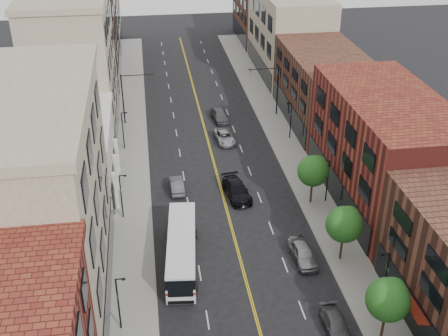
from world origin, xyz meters
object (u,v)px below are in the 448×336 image
car_parked_far (303,253)px  car_lane_a (237,190)px  car_lane_b (225,137)px  city_bus (182,248)px  car_lane_c (219,115)px  car_lane_behind (177,185)px  car_parked_mid (336,326)px

car_parked_far → car_lane_a: bearing=106.7°
car_lane_a → car_lane_b: car_lane_a is taller
car_lane_b → city_bus: bearing=-112.1°
car_lane_a → car_lane_c: bearing=79.4°
car_parked_far → city_bus: bearing=171.0°
car_lane_a → car_lane_behind: bearing=152.9°
city_bus → car_parked_far: city_bus is taller
car_parked_mid → car_lane_behind: (-11.00, 23.52, 0.04)m
car_lane_a → car_lane_b: bearing=79.3°
car_lane_behind → car_lane_b: (7.17, 11.56, -0.02)m
car_parked_far → car_lane_behind: (-10.81, 14.27, -0.12)m
car_parked_mid → car_lane_behind: size_ratio=1.06×
city_bus → car_lane_c: size_ratio=2.50×
car_parked_far → car_lane_behind: bearing=124.2°
car_lane_a → car_lane_c: size_ratio=1.20×
car_parked_mid → car_parked_far: size_ratio=0.94×
car_lane_behind → car_lane_c: (7.45, 18.50, 0.11)m
car_parked_far → car_lane_b: bearing=95.0°
car_parked_far → car_lane_behind: size_ratio=1.14×
car_lane_a → car_lane_c: (0.94, 20.76, -0.02)m
car_lane_b → car_parked_far: bearing=-86.9°
car_lane_c → car_parked_far: bearing=-90.1°
car_lane_a → city_bus: bearing=-130.7°
city_bus → car_parked_mid: city_bus is taller
car_lane_b → car_lane_a: bearing=-97.6°
city_bus → car_parked_mid: size_ratio=2.63×
car_lane_behind → car_lane_a: bearing=159.4°
car_parked_mid → car_lane_c: bearing=94.7°
car_parked_mid → city_bus: bearing=137.5°
car_parked_far → car_lane_c: car_parked_far is taller
car_lane_b → car_lane_c: bearing=82.8°
car_parked_far → car_lane_c: size_ratio=1.01×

